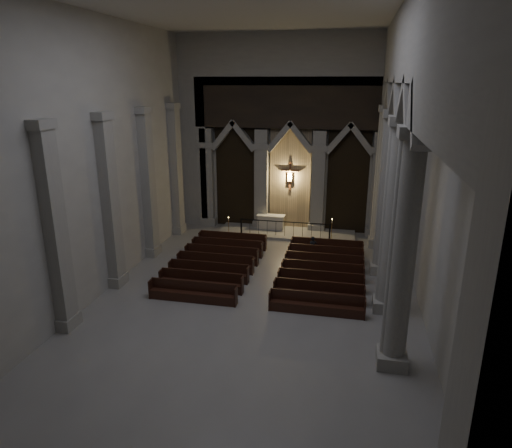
# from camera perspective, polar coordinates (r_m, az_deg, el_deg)

# --- Properties ---
(room) EXTENTS (24.00, 24.10, 12.00)m
(room) POSITION_cam_1_polar(r_m,az_deg,el_deg) (17.05, -0.88, 11.86)
(room) COLOR gray
(room) RESTS_ON ground
(sanctuary_wall) EXTENTS (14.00, 0.77, 12.00)m
(sanctuary_wall) POSITION_cam_1_polar(r_m,az_deg,el_deg) (28.46, 4.36, 12.08)
(sanctuary_wall) COLOR #98968E
(sanctuary_wall) RESTS_ON ground
(right_arcade) EXTENTS (1.00, 24.00, 12.00)m
(right_arcade) POSITION_cam_1_polar(r_m,az_deg,el_deg) (18.03, 17.83, 12.08)
(right_arcade) COLOR #98968E
(right_arcade) RESTS_ON ground
(left_pilasters) EXTENTS (0.60, 13.00, 8.03)m
(left_pilasters) POSITION_cam_1_polar(r_m,az_deg,el_deg) (23.26, -15.34, 3.53)
(left_pilasters) COLOR #98968E
(left_pilasters) RESTS_ON ground
(sanctuary_step) EXTENTS (8.50, 2.60, 0.15)m
(sanctuary_step) POSITION_cam_1_polar(r_m,az_deg,el_deg) (28.91, 3.81, -1.10)
(sanctuary_step) COLOR #98968E
(sanctuary_step) RESTS_ON ground
(altar) EXTENTS (1.77, 0.71, 0.90)m
(altar) POSITION_cam_1_polar(r_m,az_deg,el_deg) (29.32, 1.87, 0.28)
(altar) COLOR beige
(altar) RESTS_ON sanctuary_step
(altar_rail) EXTENTS (5.57, 0.09, 1.10)m
(altar_rail) POSITION_cam_1_polar(r_m,az_deg,el_deg) (27.97, 3.61, -0.33)
(altar_rail) COLOR black
(altar_rail) RESTS_ON ground
(candle_stand_left) EXTENTS (0.21, 0.21, 1.23)m
(candle_stand_left) POSITION_cam_1_polar(r_m,az_deg,el_deg) (28.46, -3.43, -0.85)
(candle_stand_left) COLOR olive
(candle_stand_left) RESTS_ON ground
(candle_stand_right) EXTENTS (0.24, 0.24, 1.44)m
(candle_stand_right) POSITION_cam_1_polar(r_m,az_deg,el_deg) (27.74, 9.40, -1.43)
(candle_stand_right) COLOR olive
(candle_stand_right) RESTS_ON ground
(pews) EXTENTS (9.38, 7.29, 0.89)m
(pews) POSITION_cam_1_polar(r_m,az_deg,el_deg) (22.80, 1.46, -5.73)
(pews) COLOR black
(pews) RESTS_ON ground
(worshipper) EXTENTS (0.52, 0.41, 1.25)m
(worshipper) POSITION_cam_1_polar(r_m,az_deg,el_deg) (24.94, 7.13, -2.95)
(worshipper) COLOR black
(worshipper) RESTS_ON ground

